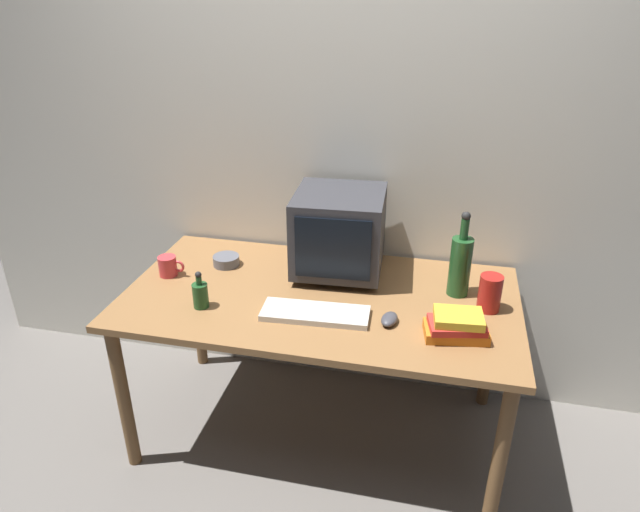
{
  "coord_description": "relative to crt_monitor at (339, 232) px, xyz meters",
  "views": [
    {
      "loc": [
        0.46,
        -2.01,
        1.93
      ],
      "look_at": [
        0.0,
        0.0,
        0.92
      ],
      "focal_mm": 31.94,
      "sensor_mm": 36.0,
      "label": 1
    }
  ],
  "objects": [
    {
      "name": "bottle_tall",
      "position": [
        0.52,
        -0.09,
        -0.05
      ],
      "size": [
        0.09,
        0.09,
        0.37
      ],
      "color": "#1E4C23",
      "rests_on": "desk"
    },
    {
      "name": "mug",
      "position": [
        -0.73,
        -0.2,
        -0.15
      ],
      "size": [
        0.12,
        0.08,
        0.09
      ],
      "color": "#CC383D",
      "rests_on": "desk"
    },
    {
      "name": "cd_spindle",
      "position": [
        -0.51,
        -0.05,
        -0.17
      ],
      "size": [
        0.12,
        0.12,
        0.04
      ],
      "primitive_type": "cylinder",
      "color": "#595B66",
      "rests_on": "desk"
    },
    {
      "name": "keyboard",
      "position": [
        -0.02,
        -0.39,
        -0.18
      ],
      "size": [
        0.43,
        0.17,
        0.02
      ],
      "primitive_type": "cube",
      "rotation": [
        0.0,
        0.0,
        0.06
      ],
      "color": "beige",
      "rests_on": "desk"
    },
    {
      "name": "desk",
      "position": [
        -0.03,
        -0.22,
        -0.27
      ],
      "size": [
        1.63,
        0.87,
        0.74
      ],
      "color": "olive",
      "rests_on": "ground"
    },
    {
      "name": "book_stack",
      "position": [
        0.52,
        -0.41,
        -0.15
      ],
      "size": [
        0.25,
        0.17,
        0.1
      ],
      "color": "orange",
      "rests_on": "desk"
    },
    {
      "name": "ground_plane",
      "position": [
        -0.03,
        -0.22,
        -0.93
      ],
      "size": [
        6.0,
        6.0,
        0.0
      ],
      "primitive_type": "plane",
      "color": "slate"
    },
    {
      "name": "bottle_short",
      "position": [
        -0.48,
        -0.42,
        -0.13
      ],
      "size": [
        0.06,
        0.06,
        0.16
      ],
      "color": "#1E4C23",
      "rests_on": "desk"
    },
    {
      "name": "crt_monitor",
      "position": [
        0.0,
        0.0,
        0.0
      ],
      "size": [
        0.4,
        0.41,
        0.37
      ],
      "color": "#333338",
      "rests_on": "desk"
    },
    {
      "name": "back_wall",
      "position": [
        -0.03,
        0.27,
        0.32
      ],
      "size": [
        4.0,
        0.08,
        2.5
      ],
      "primitive_type": "cube",
      "color": "silver",
      "rests_on": "ground"
    },
    {
      "name": "metal_canister",
      "position": [
        0.64,
        -0.19,
        -0.12
      ],
      "size": [
        0.09,
        0.09,
        0.15
      ],
      "primitive_type": "cylinder",
      "color": "#A51E19",
      "rests_on": "desk"
    },
    {
      "name": "computer_mouse",
      "position": [
        0.27,
        -0.38,
        -0.17
      ],
      "size": [
        0.07,
        0.11,
        0.04
      ],
      "primitive_type": "ellipsoid",
      "rotation": [
        0.0,
        0.0,
        -0.15
      ],
      "color": "#3F3F47",
      "rests_on": "desk"
    }
  ]
}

